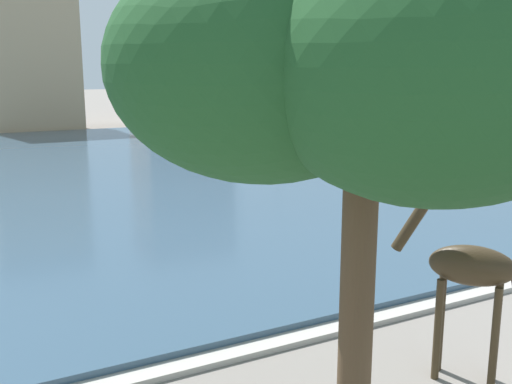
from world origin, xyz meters
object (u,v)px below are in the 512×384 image
at_px(sailboat_grey, 357,165).
at_px(shade_tree, 363,62).
at_px(giraffe_statue, 464,269).
at_px(sailboat_green, 241,137).
at_px(sailboat_orange, 277,130).

height_order(sailboat_grey, shade_tree, sailboat_grey).
relative_size(giraffe_statue, sailboat_green, 0.43).
bearing_deg(sailboat_green, shade_tree, -114.59).
distance_m(sailboat_green, sailboat_grey, 13.91).
distance_m(giraffe_statue, sailboat_grey, 21.12).
xyz_separation_m(sailboat_green, sailboat_grey, (-0.20, -13.91, -0.06)).
height_order(sailboat_orange, shade_tree, sailboat_orange).
bearing_deg(sailboat_orange, shade_tree, -118.95).
xyz_separation_m(sailboat_orange, sailboat_green, (-5.56, -4.35, 0.16)).
bearing_deg(giraffe_statue, sailboat_green, 69.78).
height_order(sailboat_orange, sailboat_grey, sailboat_grey).
relative_size(sailboat_green, shade_tree, 1.36).
bearing_deg(sailboat_grey, sailboat_orange, 72.50).
relative_size(giraffe_statue, shade_tree, 0.59).
distance_m(sailboat_orange, sailboat_grey, 19.14).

